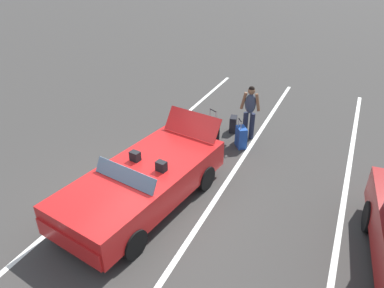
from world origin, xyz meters
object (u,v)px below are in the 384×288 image
(suitcase_small_carryon, at_px, (233,124))
(traveler_person, at_px, (250,110))
(convertible_car, at_px, (137,187))
(suitcase_medium_bright, at_px, (241,137))
(suitcase_large_black, at_px, (210,134))

(suitcase_small_carryon, xyz_separation_m, traveler_person, (0.20, 0.55, 0.68))
(traveler_person, bearing_deg, convertible_car, -21.73)
(convertible_car, xyz_separation_m, suitcase_medium_bright, (-3.63, 1.16, -0.28))
(suitcase_large_black, relative_size, suitcase_small_carryon, 2.21)
(suitcase_small_carryon, relative_size, traveler_person, 0.30)
(suitcase_small_carryon, bearing_deg, suitcase_medium_bright, -69.34)
(suitcase_small_carryon, distance_m, traveler_person, 0.90)
(convertible_car, height_order, suitcase_large_black, convertible_car)
(traveler_person, bearing_deg, suitcase_small_carryon, -116.34)
(convertible_car, xyz_separation_m, suitcase_large_black, (-3.33, 0.32, -0.22))
(suitcase_medium_bright, xyz_separation_m, traveler_person, (-0.62, 0.02, 0.62))
(suitcase_small_carryon, bearing_deg, traveler_person, -32.42)
(suitcase_small_carryon, height_order, traveler_person, traveler_person)
(convertible_car, relative_size, suitcase_large_black, 4.00)
(convertible_car, distance_m, traveler_person, 4.42)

